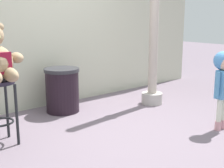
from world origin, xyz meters
name	(u,v)px	position (x,y,z in m)	size (l,w,h in m)	color
ground_plane	(126,135)	(0.00, 0.00, 0.00)	(24.00, 24.00, 0.00)	slate
child_walking	(224,73)	(1.03, -0.62, 0.71)	(0.31, 0.25, 0.98)	#D1959B
trash_bin	(62,90)	(-0.10, 1.29, 0.33)	(0.51, 0.51, 0.65)	black
lamppost	(154,27)	(1.24, 0.73, 1.22)	(0.33, 0.33, 3.05)	#AEA8A1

